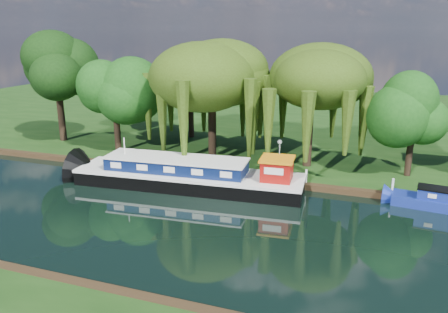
% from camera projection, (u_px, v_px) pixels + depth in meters
% --- Properties ---
extents(ground, '(120.00, 120.00, 0.00)m').
position_uv_depth(ground, '(232.00, 229.00, 25.80)').
color(ground, black).
extents(far_bank, '(120.00, 52.00, 0.45)m').
position_uv_depth(far_bank, '(314.00, 118.00, 56.53)').
color(far_bank, black).
rests_on(far_bank, ground).
extents(dutch_barge, '(17.33, 5.11, 3.61)m').
position_uv_depth(dutch_barge, '(190.00, 176.00, 32.45)').
color(dutch_barge, black).
rests_on(dutch_barge, ground).
extents(red_dinghy, '(3.30, 2.70, 0.60)m').
position_uv_depth(red_dinghy, '(129.00, 182.00, 33.79)').
color(red_dinghy, maroon).
rests_on(red_dinghy, ground).
extents(willow_left, '(8.05, 8.05, 9.65)m').
position_uv_depth(willow_left, '(212.00, 77.00, 36.80)').
color(willow_left, black).
rests_on(willow_left, far_bank).
extents(willow_right, '(7.39, 7.39, 9.01)m').
position_uv_depth(willow_right, '(311.00, 86.00, 34.50)').
color(willow_right, black).
rests_on(willow_right, far_bank).
extents(tree_far_left, '(5.14, 5.14, 8.28)m').
position_uv_depth(tree_far_left, '(114.00, 90.00, 38.94)').
color(tree_far_left, black).
rests_on(tree_far_left, far_bank).
extents(tree_far_back, '(5.79, 5.79, 9.74)m').
position_uv_depth(tree_far_back, '(57.00, 73.00, 42.68)').
color(tree_far_back, black).
rests_on(tree_far_back, far_bank).
extents(tree_far_mid, '(4.97, 4.97, 8.14)m').
position_uv_depth(tree_far_mid, '(190.00, 83.00, 44.31)').
color(tree_far_mid, black).
rests_on(tree_far_mid, far_bank).
extents(tree_far_right, '(4.20, 4.20, 6.87)m').
position_uv_depth(tree_far_right, '(414.00, 115.00, 32.56)').
color(tree_far_right, black).
rests_on(tree_far_right, far_bank).
extents(lamppost, '(0.36, 0.36, 2.56)m').
position_uv_depth(lamppost, '(280.00, 147.00, 34.47)').
color(lamppost, silver).
rests_on(lamppost, far_bank).
extents(mooring_posts, '(19.16, 0.16, 1.00)m').
position_uv_depth(mooring_posts, '(260.00, 171.00, 33.30)').
color(mooring_posts, silver).
rests_on(mooring_posts, far_bank).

